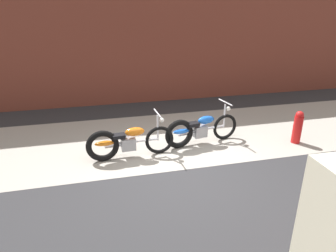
% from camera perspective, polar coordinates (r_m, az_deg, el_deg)
% --- Properties ---
extents(ground_plane, '(80.00, 80.00, 0.00)m').
position_cam_1_polar(ground_plane, '(6.44, 1.88, -8.44)').
color(ground_plane, '#2D2D30').
extents(sidewalk_slab, '(36.00, 3.50, 0.01)m').
position_cam_1_polar(sidewalk_slab, '(7.95, -1.46, -2.20)').
color(sidewalk_slab, '#9E998E').
rests_on(sidewalk_slab, ground).
extents(brick_building_wall, '(36.00, 0.50, 4.78)m').
position_cam_1_polar(brick_building_wall, '(10.68, -5.71, 17.22)').
color(brick_building_wall, brown).
rests_on(brick_building_wall, ground).
extents(motorcycle_orange, '(2.01, 0.58, 1.03)m').
position_cam_1_polar(motorcycle_orange, '(6.83, -8.19, -3.01)').
color(motorcycle_orange, black).
rests_on(motorcycle_orange, ground).
extents(motorcycle_blue, '(1.99, 0.63, 1.03)m').
position_cam_1_polar(motorcycle_blue, '(7.45, 5.56, -0.69)').
color(motorcycle_blue, black).
rests_on(motorcycle_blue, ground).
extents(fire_hydrant, '(0.22, 0.22, 0.84)m').
position_cam_1_polar(fire_hydrant, '(8.18, 23.35, -0.16)').
color(fire_hydrant, red).
rests_on(fire_hydrant, ground).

